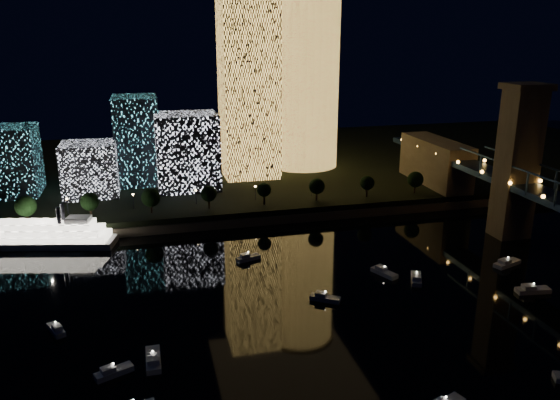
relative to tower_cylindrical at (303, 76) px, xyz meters
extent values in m
plane|color=black|center=(-20.93, -144.37, -46.23)|extent=(520.00, 520.00, 0.00)
cube|color=black|center=(-20.93, 15.63, -43.73)|extent=(420.00, 160.00, 5.00)
cube|color=#6B5E4C|center=(-20.93, -62.37, -44.73)|extent=(420.00, 6.00, 3.00)
cylinder|color=#FFBE51|center=(0.00, 0.00, -1.13)|extent=(32.00, 32.00, 80.21)
cube|color=#FFBE51|center=(-27.61, -12.19, -4.62)|extent=(23.01, 23.01, 73.22)
cube|color=white|center=(-55.52, -26.94, -26.32)|extent=(24.23, 20.50, 29.82)
cube|color=#5AE7F6|center=(-74.57, -12.22, -23.50)|extent=(17.73, 23.05, 35.46)
cube|color=white|center=(-92.53, -27.87, -31.13)|extent=(20.20, 18.36, 20.20)
cube|color=#5AE7F6|center=(-121.34, -19.22, -28.14)|extent=(18.70, 20.58, 26.19)
cube|color=#6B5E4C|center=(44.07, -94.37, -22.23)|extent=(11.00, 9.00, 48.00)
cube|color=#6B5E4C|center=(44.07, -94.37, 2.77)|extent=(13.00, 11.00, 2.00)
cube|color=#6B5E4C|center=(44.07, -44.37, -34.73)|extent=(12.00, 40.00, 23.00)
cube|color=#172A4C|center=(39.07, -108.37, -24.73)|extent=(0.50, 0.50, 7.00)
cube|color=#172A4C|center=(39.07, -84.37, -24.73)|extent=(0.50, 0.50, 7.00)
sphere|color=orange|center=(38.57, -99.37, -26.43)|extent=(1.20, 1.20, 1.20)
sphere|color=orange|center=(38.57, -54.37, -26.43)|extent=(1.20, 1.20, 1.20)
cube|color=silver|center=(-103.91, -66.69, -45.16)|extent=(43.80, 19.23, 2.13)
cube|color=white|center=(-103.91, -66.69, -43.12)|extent=(40.13, 17.55, 1.96)
cube|color=white|center=(-103.91, -66.69, -41.16)|extent=(36.47, 15.88, 1.96)
cube|color=white|center=(-103.91, -66.69, -39.20)|extent=(31.07, 13.80, 1.96)
cube|color=silver|center=(-93.52, -69.12, -37.51)|extent=(8.14, 6.81, 1.60)
cylinder|color=black|center=(-99.12, -69.64, -35.56)|extent=(1.25, 1.25, 5.34)
cylinder|color=black|center=(-98.31, -66.17, -35.56)|extent=(1.25, 1.25, 5.34)
sphere|color=white|center=(-76.63, -155.87, -43.63)|extent=(0.36, 0.36, 0.36)
cube|color=silver|center=(-2.24, -118.80, -45.63)|extent=(6.01, 8.66, 1.20)
cube|color=silver|center=(-2.79, -119.93, -44.53)|extent=(3.21, 3.57, 1.00)
sphere|color=white|center=(-2.24, -118.80, -43.63)|extent=(0.36, 0.36, 0.36)
cube|color=silver|center=(-93.92, -123.45, -45.63)|extent=(4.85, 6.99, 1.20)
cube|color=silver|center=(-93.48, -124.36, -44.53)|extent=(2.59, 2.88, 1.00)
sphere|color=white|center=(-93.92, -123.45, -43.63)|extent=(0.36, 0.36, 0.36)
cube|color=silver|center=(-9.11, -113.10, -45.63)|extent=(5.61, 8.54, 1.20)
cube|color=silver|center=(-9.59, -111.97, -44.53)|extent=(3.07, 3.46, 1.00)
sphere|color=white|center=(-9.11, -113.10, -43.63)|extent=(0.36, 0.36, 0.36)
sphere|color=white|center=(-22.43, -168.47, -43.63)|extent=(0.36, 0.36, 0.36)
cube|color=silver|center=(28.35, -115.81, -45.63)|extent=(9.64, 5.75, 1.20)
cube|color=silver|center=(27.04, -116.25, -44.53)|extent=(3.81, 3.30, 1.00)
sphere|color=white|center=(28.35, -115.81, -43.63)|extent=(0.36, 0.36, 0.36)
cube|color=silver|center=(-72.93, -140.79, -45.63)|extent=(2.99, 9.24, 1.20)
cube|color=silver|center=(-72.92, -142.18, -44.53)|extent=(2.41, 3.24, 1.00)
sphere|color=white|center=(-72.93, -140.79, -43.63)|extent=(0.36, 0.36, 0.36)
cube|color=silver|center=(-30.06, -123.73, -45.63)|extent=(7.67, 6.16, 1.20)
cube|color=silver|center=(-31.01, -123.11, -44.53)|extent=(3.30, 3.10, 1.00)
sphere|color=white|center=(-30.06, -123.73, -43.63)|extent=(0.36, 0.36, 0.36)
cube|color=silver|center=(23.99, -132.51, -45.63)|extent=(9.18, 3.97, 1.20)
cube|color=silver|center=(22.66, -132.34, -44.53)|extent=(3.38, 2.69, 1.00)
sphere|color=white|center=(23.99, -132.51, -43.63)|extent=(0.36, 0.36, 0.36)
cube|color=silver|center=(-44.03, -93.65, -45.63)|extent=(7.69, 4.55, 1.20)
cube|color=silver|center=(-45.07, -94.00, -44.53)|extent=(3.03, 2.62, 1.00)
sphere|color=white|center=(-44.03, -93.65, -43.63)|extent=(0.36, 0.36, 0.36)
cube|color=silver|center=(-80.59, -143.31, -45.63)|extent=(7.85, 5.20, 1.20)
cube|color=silver|center=(-81.62, -143.76, -44.53)|extent=(3.19, 2.84, 1.00)
sphere|color=white|center=(-80.59, -143.31, -43.63)|extent=(0.36, 0.36, 0.36)
cylinder|color=black|center=(-110.93, -56.37, -39.23)|extent=(0.70, 0.70, 4.00)
sphere|color=black|center=(-110.93, -56.37, -35.73)|extent=(6.96, 6.96, 6.96)
cylinder|color=black|center=(-90.93, -56.37, -39.23)|extent=(0.70, 0.70, 4.00)
sphere|color=black|center=(-90.93, -56.37, -35.73)|extent=(6.20, 6.20, 6.20)
cylinder|color=black|center=(-70.93, -56.37, -39.23)|extent=(0.70, 0.70, 4.00)
sphere|color=black|center=(-70.93, -56.37, -35.73)|extent=(6.58, 6.58, 6.58)
cylinder|color=black|center=(-50.93, -56.37, -39.23)|extent=(0.70, 0.70, 4.00)
sphere|color=black|center=(-50.93, -56.37, -35.73)|extent=(5.71, 5.71, 5.71)
cylinder|color=black|center=(-30.93, -56.37, -39.23)|extent=(0.70, 0.70, 4.00)
sphere|color=black|center=(-30.93, -56.37, -35.73)|extent=(5.17, 5.17, 5.17)
cylinder|color=black|center=(-10.93, -56.37, -39.23)|extent=(0.70, 0.70, 4.00)
sphere|color=black|center=(-10.93, -56.37, -35.73)|extent=(5.99, 5.99, 5.99)
cylinder|color=black|center=(9.07, -56.37, -39.23)|extent=(0.70, 0.70, 4.00)
sphere|color=black|center=(9.07, -56.37, -35.73)|extent=(5.56, 5.56, 5.56)
cylinder|color=black|center=(29.07, -56.37, -39.23)|extent=(0.70, 0.70, 4.00)
sphere|color=black|center=(29.07, -56.37, -35.73)|extent=(6.19, 6.19, 6.19)
cylinder|color=black|center=(-98.93, -50.37, -38.73)|extent=(0.24, 0.24, 5.00)
sphere|color=#FFCC7F|center=(-98.93, -50.37, -35.93)|extent=(0.70, 0.70, 0.70)
cylinder|color=black|center=(-76.93, -50.37, -38.73)|extent=(0.24, 0.24, 5.00)
sphere|color=#FFCC7F|center=(-76.93, -50.37, -35.93)|extent=(0.70, 0.70, 0.70)
cylinder|color=black|center=(-54.93, -50.37, -38.73)|extent=(0.24, 0.24, 5.00)
sphere|color=#FFCC7F|center=(-54.93, -50.37, -35.93)|extent=(0.70, 0.70, 0.70)
cylinder|color=black|center=(-32.93, -50.37, -38.73)|extent=(0.24, 0.24, 5.00)
sphere|color=#FFCC7F|center=(-32.93, -50.37, -35.93)|extent=(0.70, 0.70, 0.70)
cylinder|color=black|center=(-10.93, -50.37, -38.73)|extent=(0.24, 0.24, 5.00)
sphere|color=#FFCC7F|center=(-10.93, -50.37, -35.93)|extent=(0.70, 0.70, 0.70)
cylinder|color=black|center=(11.07, -50.37, -38.73)|extent=(0.24, 0.24, 5.00)
sphere|color=#FFCC7F|center=(11.07, -50.37, -35.93)|extent=(0.70, 0.70, 0.70)
camera|label=1|loc=(-71.26, -241.51, 18.59)|focal=35.00mm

